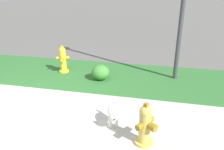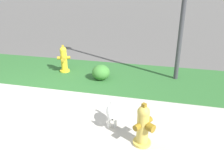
{
  "view_description": "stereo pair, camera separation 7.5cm",
  "coord_description": "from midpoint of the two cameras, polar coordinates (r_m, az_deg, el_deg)",
  "views": [
    {
      "loc": [
        2.47,
        -3.04,
        2.19
      ],
      "look_at": [
        1.49,
        1.33,
        0.4
      ],
      "focal_mm": 35.0,
      "sensor_mm": 36.0,
      "label": 1
    },
    {
      "loc": [
        2.55,
        -3.02,
        2.19
      ],
      "look_at": [
        1.49,
        1.33,
        0.4
      ],
      "focal_mm": 35.0,
      "sensor_mm": 36.0,
      "label": 2
    }
  ],
  "objects": [
    {
      "name": "sidewalk_pavement",
      "position": [
        4.5,
        -22.86,
        -9.15
      ],
      "size": [
        18.0,
        2.18,
        0.01
      ],
      "primitive_type": "cube",
      "color": "#BCB7AD",
      "rests_on": "ground"
    },
    {
      "name": "small_white_dog",
      "position": [
        3.7,
        0.54,
        -9.95
      ],
      "size": [
        0.28,
        0.48,
        0.42
      ],
      "rotation": [
        0.0,
        0.0,
        5.0
      ],
      "color": "white",
      "rests_on": "ground"
    },
    {
      "name": "ground_plane",
      "position": [
        4.5,
        -22.85,
        -9.21
      ],
      "size": [
        120.0,
        120.0,
        0.0
      ],
      "primitive_type": "plane",
      "color": "#5B5956"
    },
    {
      "name": "grass_verge",
      "position": [
        6.21,
        -11.2,
        0.75
      ],
      "size": [
        18.0,
        2.24,
        0.01
      ],
      "primitive_type": "cube",
      "color": "#2D662D",
      "rests_on": "ground"
    },
    {
      "name": "fire_hydrant_near_corner",
      "position": [
        3.29,
        8.81,
        -12.94
      ],
      "size": [
        0.33,
        0.35,
        0.69
      ],
      "rotation": [
        0.0,
        0.0,
        4.14
      ],
      "color": "gold",
      "rests_on": "ground"
    },
    {
      "name": "fire_hydrant_across_street",
      "position": [
        6.15,
        -12.12,
        4.05
      ],
      "size": [
        0.36,
        0.33,
        0.76
      ],
      "rotation": [
        0.0,
        0.0,
        3.51
      ],
      "color": "yellow",
      "rests_on": "ground"
    },
    {
      "name": "shrub_bush_near_lamp",
      "position": [
        5.55,
        -2.52,
        0.7
      ],
      "size": [
        0.45,
        0.45,
        0.39
      ],
      "color": "#3D7F33",
      "rests_on": "ground"
    }
  ]
}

